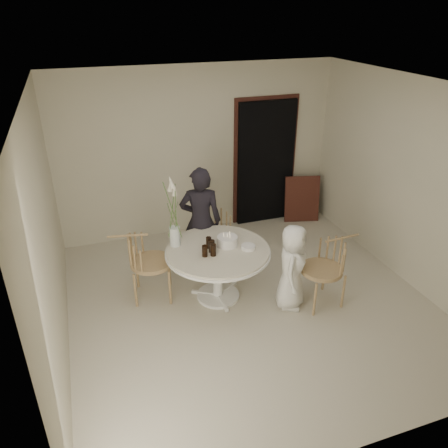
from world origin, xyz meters
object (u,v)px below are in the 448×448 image
object	(u,v)px
chair_far	(215,228)
boy	(292,267)
chair_left	(140,256)
table	(218,257)
girl	(201,221)
chair_right	(331,261)
birthday_cake	(227,241)
flower_vase	(174,221)

from	to	relation	value
chair_far	boy	xyz separation A→B (m)	(0.57, -1.31, 0.01)
chair_far	chair_left	world-z (taller)	chair_left
table	girl	world-z (taller)	girl
chair_far	chair_right	distance (m)	1.75
chair_far	chair_left	bearing A→B (deg)	-138.09
chair_far	birthday_cake	world-z (taller)	birthday_cake
chair_left	chair_right	bearing A→B (deg)	-99.46
chair_left	table	bearing A→B (deg)	-98.60
girl	flower_vase	size ratio (longest dim) A/B	1.65
boy	flower_vase	xyz separation A→B (m)	(-1.29, 0.73, 0.50)
chair_left	birthday_cake	world-z (taller)	chair_left
table	chair_far	xyz separation A→B (m)	(0.24, 0.85, -0.05)
table	chair_far	bearing A→B (deg)	74.06
table	birthday_cake	world-z (taller)	birthday_cake
chair_right	boy	world-z (taller)	boy
table	chair_left	world-z (taller)	chair_left
girl	chair_far	bearing A→B (deg)	-133.64
chair_right	birthday_cake	xyz separation A→B (m)	(-1.18, 0.57, 0.20)
boy	chair_right	bearing A→B (deg)	-63.99
table	flower_vase	world-z (taller)	flower_vase
chair_right	chair_left	bearing A→B (deg)	-114.64
boy	birthday_cake	world-z (taller)	boy
table	boy	bearing A→B (deg)	-29.65
flower_vase	chair_far	bearing A→B (deg)	38.63
chair_left	boy	distance (m)	1.91
birthday_cake	flower_vase	size ratio (longest dim) A/B	0.27
chair_right	birthday_cake	bearing A→B (deg)	-119.50
chair_right	flower_vase	bearing A→B (deg)	-117.43
chair_far	birthday_cake	size ratio (longest dim) A/B	3.36
chair_far	girl	world-z (taller)	girl
girl	birthday_cake	size ratio (longest dim) A/B	6.08
chair_right	birthday_cake	size ratio (longest dim) A/B	3.53
table	chair_right	bearing A→B (deg)	-21.56
chair_right	girl	xyz separation A→B (m)	(-1.34, 1.23, 0.20)
table	chair_far	distance (m)	0.88
flower_vase	chair_right	bearing A→B (deg)	-23.75
chair_right	boy	distance (m)	0.52
chair_left	flower_vase	world-z (taller)	flower_vase
girl	flower_vase	xyz separation A→B (m)	(-0.46, -0.43, 0.28)
chair_far	boy	bearing A→B (deg)	-48.10
birthday_cake	flower_vase	world-z (taller)	flower_vase
table	boy	xyz separation A→B (m)	(0.81, -0.46, -0.05)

